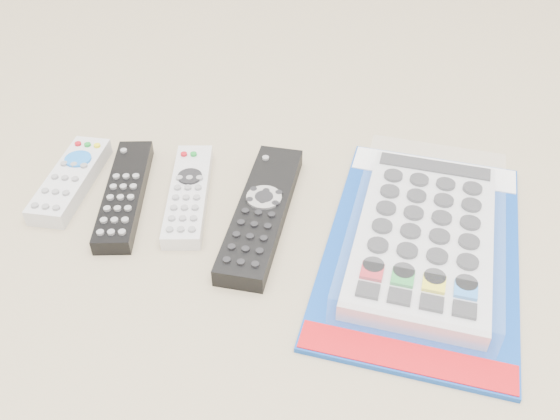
# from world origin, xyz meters

# --- Properties ---
(remote_small_grey) EXTENTS (0.06, 0.17, 0.03)m
(remote_small_grey) POSITION_xyz_m (-0.24, 0.05, 0.01)
(remote_small_grey) COLOR #BABABC
(remote_small_grey) RESTS_ON ground
(remote_slim_black) EXTENTS (0.07, 0.21, 0.02)m
(remote_slim_black) POSITION_xyz_m (-0.16, 0.03, 0.01)
(remote_slim_black) COLOR black
(remote_slim_black) RESTS_ON ground
(remote_silver_dvd) EXTENTS (0.07, 0.19, 0.02)m
(remote_silver_dvd) POSITION_xyz_m (-0.08, 0.04, 0.01)
(remote_silver_dvd) COLOR silver
(remote_silver_dvd) RESTS_ON ground
(remote_large_black) EXTENTS (0.08, 0.25, 0.03)m
(remote_large_black) POSITION_xyz_m (0.02, 0.01, 0.01)
(remote_large_black) COLOR black
(remote_large_black) RESTS_ON ground
(jumbo_remote_packaged) EXTENTS (0.28, 0.39, 0.05)m
(jumbo_remote_packaged) POSITION_xyz_m (0.21, -0.02, 0.02)
(jumbo_remote_packaged) COLOR #0E3E9B
(jumbo_remote_packaged) RESTS_ON ground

